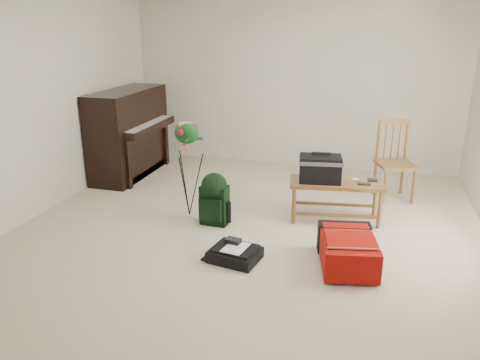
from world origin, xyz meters
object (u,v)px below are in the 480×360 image
(black_duffel, at_px, (235,253))
(flower_stand, at_px, (188,170))
(bench, at_px, (325,172))
(green_backpack, at_px, (214,196))
(red_suitcase, at_px, (348,248))
(piano, at_px, (130,135))
(dining_chair, at_px, (395,162))

(black_duffel, distance_m, flower_stand, 1.33)
(bench, distance_m, green_backpack, 1.28)
(red_suitcase, height_order, green_backpack, green_backpack)
(black_duffel, bearing_deg, bench, 70.22)
(piano, distance_m, green_backpack, 2.27)
(flower_stand, bearing_deg, green_backpack, -45.36)
(piano, relative_size, black_duffel, 2.94)
(dining_chair, distance_m, black_duffel, 2.65)
(dining_chair, bearing_deg, black_duffel, -143.93)
(bench, height_order, red_suitcase, bench)
(dining_chair, distance_m, red_suitcase, 2.01)
(red_suitcase, bearing_deg, dining_chair, 65.54)
(bench, height_order, green_backpack, bench)
(black_duffel, bearing_deg, flower_stand, 142.32)
(bench, bearing_deg, flower_stand, -177.33)
(black_duffel, bearing_deg, piano, 146.23)
(piano, bearing_deg, dining_chair, 0.27)
(dining_chair, xyz_separation_m, red_suitcase, (-0.45, -1.93, -0.32))
(piano, distance_m, red_suitcase, 3.82)
(bench, bearing_deg, dining_chair, 40.98)
(bench, bearing_deg, green_backpack, -166.50)
(green_backpack, relative_size, flower_stand, 0.52)
(flower_stand, bearing_deg, dining_chair, 6.55)
(black_duffel, bearing_deg, dining_chair, 65.37)
(black_duffel, relative_size, green_backpack, 0.85)
(red_suitcase, relative_size, green_backpack, 1.35)
(dining_chair, height_order, red_suitcase, dining_chair)
(red_suitcase, height_order, flower_stand, flower_stand)
(piano, bearing_deg, red_suitcase, -30.29)
(piano, xyz_separation_m, dining_chair, (3.72, 0.02, -0.12))
(black_duffel, height_order, flower_stand, flower_stand)
(green_backpack, height_order, flower_stand, flower_stand)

